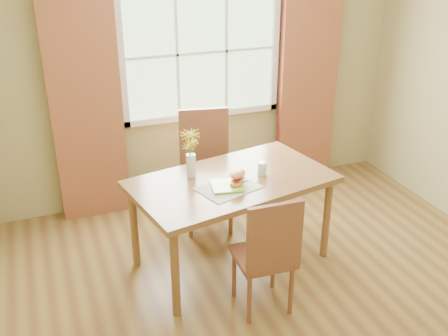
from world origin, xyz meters
name	(u,v)px	position (x,y,z in m)	size (l,w,h in m)	color
room	(289,132)	(0.00, 0.00, 1.35)	(4.24, 3.84, 2.74)	olive
window	(202,53)	(0.00, 1.87, 1.50)	(1.62, 0.06, 1.32)	#97BD8F
curtain_left	(86,108)	(-1.15, 1.78, 1.10)	(0.65, 0.08, 2.20)	maroon
curtain_right	(308,84)	(1.15, 1.78, 1.10)	(0.65, 0.08, 2.20)	maroon
dining_table	(232,188)	(-0.20, 0.55, 0.70)	(1.74, 1.19, 0.78)	brown
chair_near	(268,252)	(-0.20, -0.15, 0.53)	(0.42, 0.42, 0.97)	brown
chair_far	(206,163)	(-0.18, 1.27, 0.61)	(0.54, 0.54, 1.11)	brown
placemat	(228,188)	(-0.28, 0.41, 0.78)	(0.45, 0.33, 0.01)	beige
plate	(227,186)	(-0.29, 0.42, 0.79)	(0.24, 0.24, 0.01)	#A0DC37
croissant_sandwich	(238,178)	(-0.21, 0.41, 0.85)	(0.19, 0.19, 0.12)	#CA8D44
water_glass	(262,169)	(0.06, 0.54, 0.83)	(0.07, 0.07, 0.11)	silver
flower_vase	(190,149)	(-0.49, 0.72, 1.01)	(0.16, 0.16, 0.39)	silver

